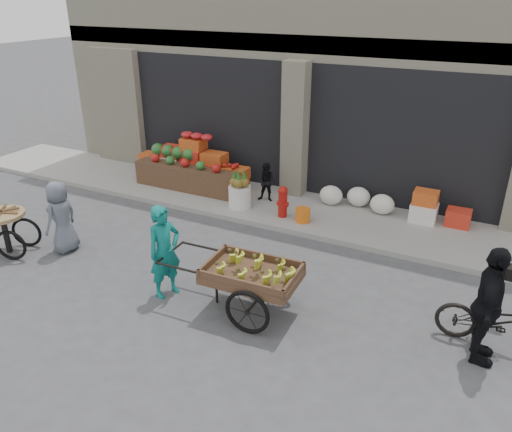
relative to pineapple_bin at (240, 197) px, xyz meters
The scene contains 15 objects.
ground 3.70m from the pineapple_bin, 78.23° to the right, with size 80.00×80.00×0.00m, color #424244.
sidewalk 0.95m from the pineapple_bin, 33.69° to the left, with size 18.00×2.20×0.12m, color gray.
building 5.41m from the pineapple_bin, 80.40° to the left, with size 14.00×6.45×7.00m.
fruit_display 1.92m from the pineapple_bin, 155.76° to the left, with size 3.10×1.12×1.24m.
pineapple_bin is the anchor object (origin of this frame).
fire_hydrant 1.11m from the pineapple_bin, ahead, with size 0.22×0.22×0.71m.
orange_bucket 1.61m from the pineapple_bin, ahead, with size 0.32×0.32×0.30m, color orange.
right_bay_goods 3.54m from the pineapple_bin, 18.10° to the left, with size 3.35×0.60×0.70m.
seated_person 0.75m from the pineapple_bin, 56.31° to the left, with size 0.45×0.35×0.93m, color black.
banana_cart 3.98m from the pineapple_bin, 59.39° to the right, with size 2.50×1.12×1.03m.
vendor_woman 3.65m from the pineapple_bin, 81.25° to the right, with size 0.59×0.39×1.61m, color #0E6F67.
tricycle_cart 4.91m from the pineapple_bin, 129.40° to the right, with size 1.45×1.08×0.95m.
vendor_grey 3.90m from the pineapple_bin, 123.86° to the right, with size 0.70×0.46×1.44m, color slate.
bicycle 6.16m from the pineapple_bin, 24.69° to the right, with size 0.60×1.72×0.90m, color black.
cyclist 6.18m from the pineapple_bin, 28.85° to the right, with size 1.02×0.43×1.74m, color black.
Camera 1 is at (4.39, -5.71, 4.73)m, focal length 35.00 mm.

